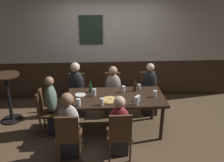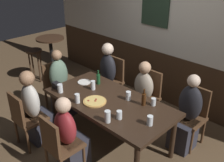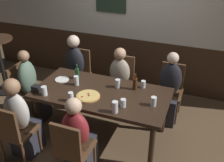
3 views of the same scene
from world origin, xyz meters
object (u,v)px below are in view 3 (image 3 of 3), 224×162
at_px(chair_mid_far, 122,79).
at_px(beer_bottle_green, 77,73).
at_px(person_left_far, 74,74).
at_px(condiment_caddy, 36,89).
at_px(chair_left_far, 79,71).
at_px(highball_clear, 143,85).
at_px(person_head_west, 32,91).
at_px(pint_glass_amber, 153,102).
at_px(person_right_far, 168,94).
at_px(beer_glass_tall, 76,81).
at_px(tumbler_short, 115,108).
at_px(side_bar_table, 1,61).
at_px(dining_table, 101,97).
at_px(pizza, 88,96).
at_px(person_left_near, 22,123).
at_px(chair_head_west, 23,89).
at_px(chair_left_near, 14,131).
at_px(person_mid_far, 119,85).
at_px(pint_glass_stout, 118,84).
at_px(chair_right_far, 170,88).
at_px(chair_mid_near, 72,147).
at_px(plate_white_large, 62,79).
at_px(beer_bottle_brown, 135,83).
at_px(pint_glass_pale, 123,103).
at_px(beer_glass_half, 44,91).
at_px(person_mid_near, 78,141).
at_px(tumbler_water, 71,98).

relative_size(chair_mid_far, beer_bottle_green, 3.82).
height_order(person_left_far, condiment_caddy, person_left_far).
bearing_deg(chair_left_far, highball_clear, -22.68).
bearing_deg(person_head_west, pint_glass_amber, -1.88).
bearing_deg(person_right_far, beer_glass_tall, -151.57).
relative_size(highball_clear, tumbler_short, 0.69).
bearing_deg(side_bar_table, dining_table, -12.93).
bearing_deg(pizza, beer_bottle_green, 132.23).
bearing_deg(person_left_near, chair_head_west, 126.30).
height_order(chair_left_near, beer_bottle_green, beer_bottle_green).
height_order(person_right_far, tumbler_short, person_right_far).
distance_m(person_mid_far, side_bar_table, 2.23).
xyz_separation_m(person_head_west, pint_glass_stout, (1.35, 0.20, 0.31)).
distance_m(pint_glass_amber, beer_glass_tall, 1.16).
relative_size(person_right_far, condiment_caddy, 10.46).
distance_m(beer_glass_tall, highball_clear, 0.95).
distance_m(chair_right_far, chair_mid_near, 1.94).
xyz_separation_m(chair_head_west, person_left_far, (0.53, 0.72, 0.02)).
distance_m(person_left_far, condiment_caddy, 1.06).
relative_size(person_mid_far, plate_white_large, 5.33).
distance_m(beer_glass_tall, beer_bottle_brown, 0.84).
distance_m(chair_right_far, tumbler_short, 1.38).
height_order(pizza, pint_glass_amber, pint_glass_amber).
height_order(pint_glass_amber, highball_clear, pint_glass_amber).
distance_m(pint_glass_pale, beer_glass_tall, 0.85).
height_order(chair_right_far, beer_bottle_green, beer_bottle_green).
relative_size(person_left_far, beer_bottle_green, 5.22).
relative_size(dining_table, chair_left_far, 2.11).
distance_m(pizza, condiment_caddy, 0.74).
xyz_separation_m(chair_left_far, plate_white_large, (0.14, -0.77, 0.25)).
distance_m(chair_right_far, pint_glass_amber, 0.99).
height_order(chair_right_far, tumbler_short, tumbler_short).
distance_m(pint_glass_amber, tumbler_short, 0.51).
bearing_deg(side_bar_table, beer_glass_half, -29.12).
distance_m(dining_table, person_head_west, 1.20).
height_order(pizza, beer_bottle_brown, beer_bottle_brown).
relative_size(chair_mid_near, highball_clear, 8.24).
distance_m(chair_left_far, person_mid_near, 1.79).
relative_size(dining_table, beer_glass_tall, 13.07).
xyz_separation_m(chair_mid_near, beer_glass_tall, (-0.41, 0.93, 0.30)).
bearing_deg(beer_glass_tall, pint_glass_stout, 14.32).
bearing_deg(dining_table, beer_glass_tall, 172.61).
relative_size(chair_mid_far, tumbler_short, 5.66).
distance_m(pint_glass_pale, condiment_caddy, 1.24).
bearing_deg(tumbler_short, chair_mid_near, -124.19).
distance_m(chair_left_far, person_head_west, 0.95).
height_order(person_right_far, pint_glass_stout, person_right_far).
bearing_deg(tumbler_water, person_mid_far, 75.61).
distance_m(person_mid_near, highball_clear, 1.20).
relative_size(person_mid_near, pint_glass_stout, 8.67).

